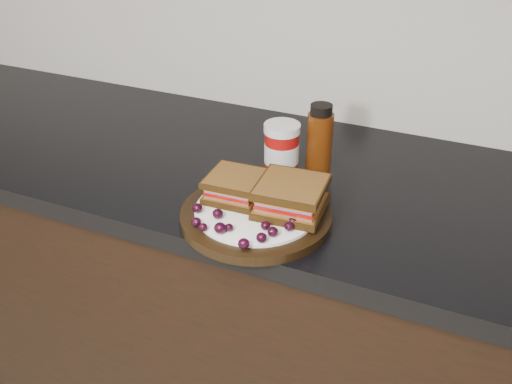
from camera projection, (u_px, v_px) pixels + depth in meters
base_cabinets at (205, 309)px, 1.53m from camera, size 3.96×0.58×0.86m
countertop at (196, 161)px, 1.30m from camera, size 3.98×0.60×0.04m
plate at (256, 216)px, 1.05m from camera, size 0.28×0.28×0.02m
sandwich_left at (235, 186)px, 1.07m from camera, size 0.11×0.11×0.05m
sandwich_right at (291, 197)px, 1.03m from camera, size 0.13×0.13×0.05m
grape_0 at (197, 208)px, 1.03m from camera, size 0.02×0.02×0.02m
grape_1 at (218, 214)px, 1.01m from camera, size 0.02×0.02×0.02m
grape_2 at (196, 222)px, 0.99m from camera, size 0.02×0.02×0.02m
grape_3 at (203, 227)px, 0.98m from camera, size 0.02×0.02×0.01m
grape_4 at (220, 228)px, 0.97m from camera, size 0.02×0.02×0.02m
grape_5 at (229, 227)px, 0.98m from camera, size 0.02×0.02×0.01m
grape_6 at (244, 244)px, 0.94m from camera, size 0.02×0.02×0.02m
grape_7 at (261, 238)px, 0.95m from camera, size 0.02×0.02×0.02m
grape_8 at (273, 232)px, 0.97m from camera, size 0.02×0.02×0.02m
grape_9 at (265, 226)px, 0.98m from camera, size 0.02×0.02×0.02m
grape_10 at (289, 226)px, 0.98m from camera, size 0.02×0.02×0.02m
grape_11 at (293, 222)px, 0.99m from camera, size 0.02×0.02×0.02m
grape_12 at (301, 215)px, 1.01m from camera, size 0.02×0.02×0.02m
grape_13 at (308, 207)px, 1.04m from camera, size 0.02×0.02×0.02m
grape_14 at (298, 201)px, 1.05m from camera, size 0.02×0.02×0.02m
grape_15 at (250, 190)px, 1.08m from camera, size 0.02×0.02×0.02m
grape_16 at (232, 189)px, 1.09m from camera, size 0.02×0.02×0.02m
grape_17 at (226, 192)px, 1.08m from camera, size 0.02×0.02×0.02m
grape_18 at (214, 193)px, 1.07m from camera, size 0.02×0.02×0.02m
grape_19 at (210, 196)px, 1.07m from camera, size 0.02×0.02×0.02m
grape_20 at (241, 193)px, 1.08m from camera, size 0.02×0.02×0.02m
grape_21 at (229, 196)px, 1.07m from camera, size 0.01×0.01×0.01m
grape_22 at (221, 196)px, 1.07m from camera, size 0.01×0.01×0.01m
condiment_jar at (282, 149)px, 1.18m from camera, size 0.09×0.09×0.11m
oil_bottle at (320, 139)px, 1.18m from camera, size 0.06×0.06×0.15m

